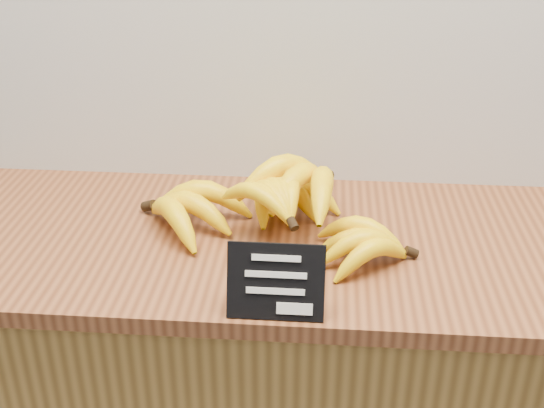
# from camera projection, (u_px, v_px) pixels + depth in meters

# --- Properties ---
(counter_top) EXTENTS (1.34, 0.54, 0.03)m
(counter_top) POSITION_uv_depth(u_px,v_px,m) (274.00, 242.00, 1.26)
(counter_top) COLOR brown
(counter_top) RESTS_ON counter
(chalkboard_sign) EXTENTS (0.15, 0.04, 0.11)m
(chalkboard_sign) POSITION_uv_depth(u_px,v_px,m) (276.00, 282.00, 1.01)
(chalkboard_sign) COLOR black
(chalkboard_sign) RESTS_ON counter_top
(banana_pile) EXTENTS (0.51, 0.39, 0.13)m
(banana_pile) POSITION_uv_depth(u_px,v_px,m) (279.00, 203.00, 1.24)
(banana_pile) COLOR yellow
(banana_pile) RESTS_ON counter_top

